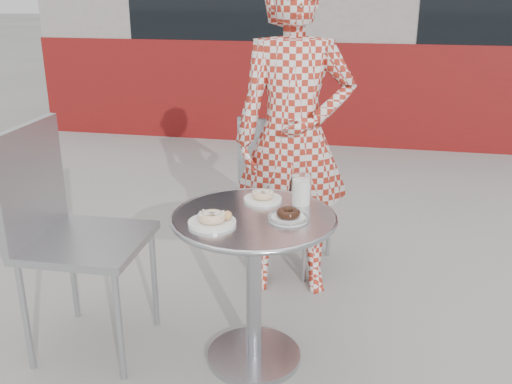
% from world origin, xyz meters
% --- Properties ---
extents(ground, '(60.00, 60.00, 0.00)m').
position_xyz_m(ground, '(0.00, 0.00, 0.00)').
color(ground, '#A19F99').
rests_on(ground, ground).
extents(bistro_table, '(0.65, 0.65, 0.66)m').
position_xyz_m(bistro_table, '(0.02, 0.02, 0.50)').
color(bistro_table, silver).
rests_on(bistro_table, ground).
extents(chair_far, '(0.51, 0.52, 0.87)m').
position_xyz_m(chair_far, '(0.02, 0.94, 0.27)').
color(chair_far, '#A5A8AD').
rests_on(chair_far, ground).
extents(chair_left, '(0.49, 0.48, 0.99)m').
position_xyz_m(chair_left, '(-0.69, -0.02, 0.30)').
color(chair_left, '#A5A8AD').
rests_on(chair_left, ground).
extents(seated_person, '(0.63, 0.47, 1.60)m').
position_xyz_m(seated_person, '(0.08, 0.71, 0.80)').
color(seated_person, '#A22719').
rests_on(seated_person, ground).
extents(plate_far, '(0.16, 0.16, 0.04)m').
position_xyz_m(plate_far, '(0.02, 0.19, 0.68)').
color(plate_far, white).
rests_on(plate_far, bistro_table).
extents(plate_near, '(0.18, 0.18, 0.05)m').
position_xyz_m(plate_near, '(-0.11, -0.10, 0.68)').
color(plate_near, white).
rests_on(plate_near, bistro_table).
extents(plate_checker, '(0.16, 0.16, 0.04)m').
position_xyz_m(plate_checker, '(0.16, 0.01, 0.67)').
color(plate_checker, white).
rests_on(plate_checker, bistro_table).
extents(milk_cup, '(0.08, 0.08, 0.13)m').
position_xyz_m(milk_cup, '(0.19, 0.18, 0.72)').
color(milk_cup, white).
rests_on(milk_cup, bistro_table).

